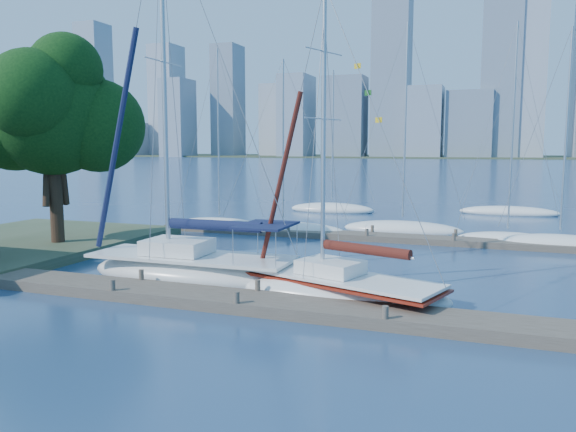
% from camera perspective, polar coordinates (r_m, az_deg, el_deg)
% --- Properties ---
extents(ground, '(700.00, 700.00, 0.00)m').
position_cam_1_polar(ground, '(20.03, -4.11, -9.28)').
color(ground, navy).
rests_on(ground, ground).
extents(near_dock, '(26.00, 2.00, 0.40)m').
position_cam_1_polar(near_dock, '(19.97, -4.12, -8.72)').
color(near_dock, '#473F34').
rests_on(near_dock, ground).
extents(far_dock, '(30.00, 1.80, 0.36)m').
position_cam_1_polar(far_dock, '(34.48, 9.91, -2.17)').
color(far_dock, '#473F34').
rests_on(far_dock, ground).
extents(far_shore, '(800.00, 100.00, 1.50)m').
position_cam_1_polar(far_shore, '(337.68, 18.75, 5.66)').
color(far_shore, '#38472D').
rests_on(far_shore, ground).
extents(tree, '(8.86, 8.06, 11.40)m').
position_cam_1_polar(tree, '(32.59, -22.85, 9.93)').
color(tree, black).
rests_on(tree, ground).
extents(sailboat_navy, '(9.46, 3.14, 16.28)m').
position_cam_1_polar(sailboat_navy, '(23.95, -9.79, -3.65)').
color(sailboat_navy, white).
rests_on(sailboat_navy, ground).
extents(sailboat_maroon, '(8.25, 4.89, 11.86)m').
position_cam_1_polar(sailboat_maroon, '(20.74, 5.58, -6.03)').
color(sailboat_maroon, white).
rests_on(sailboat_maroon, ground).
extents(bg_boat_0, '(6.65, 2.51, 12.63)m').
position_cam_1_polar(bg_boat_0, '(39.91, -6.95, -0.78)').
color(bg_boat_0, white).
rests_on(bg_boat_0, ground).
extents(bg_boat_1, '(8.71, 3.02, 11.57)m').
position_cam_1_polar(bg_boat_1, '(37.08, -0.48, -1.33)').
color(bg_boat_1, white).
rests_on(bg_boat_1, ground).
extents(bg_boat_2, '(8.16, 3.86, 13.84)m').
position_cam_1_polar(bg_boat_2, '(37.62, 11.57, -1.29)').
color(bg_boat_2, white).
rests_on(bg_boat_2, ground).
extents(bg_boat_3, '(5.84, 2.21, 12.95)m').
position_cam_1_polar(bg_boat_3, '(35.50, 21.40, -2.17)').
color(bg_boat_3, white).
rests_on(bg_boat_3, ground).
extents(bg_boat_4, '(7.18, 4.29, 12.38)m').
position_cam_1_polar(bg_boat_4, '(34.74, 25.88, -2.55)').
color(bg_boat_4, white).
rests_on(bg_boat_4, ground).
extents(bg_boat_6, '(7.50, 2.50, 12.49)m').
position_cam_1_polar(bg_boat_6, '(49.16, 4.49, 0.73)').
color(bg_boat_6, white).
rests_on(bg_boat_6, ground).
extents(bg_boat_7, '(8.19, 3.17, 11.76)m').
position_cam_1_polar(bg_boat_7, '(50.50, 21.54, 0.40)').
color(bg_boat_7, white).
rests_on(bg_boat_7, ground).
extents(skyline, '(502.95, 51.31, 123.65)m').
position_cam_1_polar(skyline, '(310.22, 23.10, 12.34)').
color(skyline, '#8295A9').
rests_on(skyline, ground).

